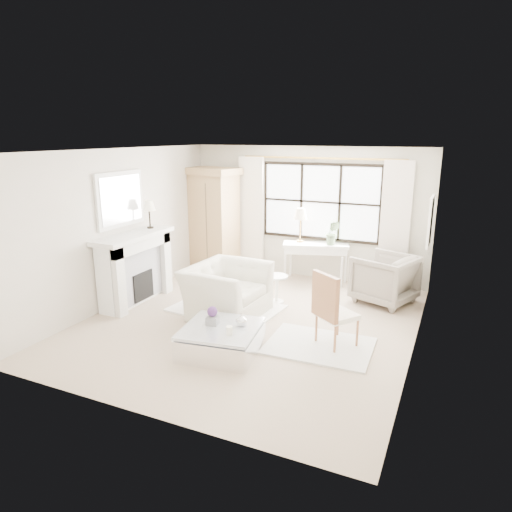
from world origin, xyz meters
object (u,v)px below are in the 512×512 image
Objects in this scene: console_table at (315,263)px; club_armchair at (226,291)px; coffee_table at (221,340)px; armoire at (214,219)px.

club_armchair is (-0.81, -2.32, 0.02)m from console_table.
club_armchair is at bearing 106.43° from coffee_table.
armoire is at bearing 38.18° from club_armchair.
console_table is 1.21× the size of coffee_table.
console_table is 3.58m from coffee_table.
armoire is 2.77m from club_armchair.
armoire is 1.97× the size of coffee_table.
coffee_table is (-0.23, -3.56, -0.22)m from console_table.
coffee_table is (0.57, -1.24, -0.24)m from club_armchair.
club_armchair reaches higher than console_table.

